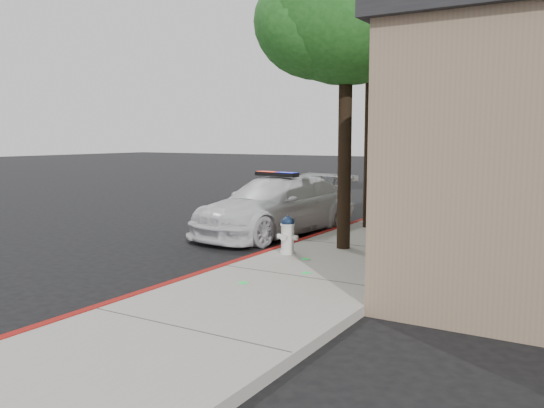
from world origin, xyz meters
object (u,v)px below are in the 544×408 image
at_px(street_tree_mid, 374,20).
at_px(street_tree_near, 347,19).
at_px(fire_hydrant, 288,235).
at_px(street_tree_far, 451,81).
at_px(police_car, 277,205).

bearing_deg(street_tree_mid, street_tree_near, -79.08).
height_order(fire_hydrant, street_tree_far, street_tree_far).
height_order(police_car, fire_hydrant, police_car).
relative_size(fire_hydrant, street_tree_mid, 0.11).
xyz_separation_m(fire_hydrant, street_tree_mid, (0.16, 4.04, 4.81)).
height_order(street_tree_mid, street_tree_far, street_tree_mid).
bearing_deg(fire_hydrant, street_tree_mid, 83.43).
bearing_deg(fire_hydrant, street_tree_far, 84.92).
relative_size(fire_hydrant, street_tree_near, 0.12).
relative_size(street_tree_near, street_tree_far, 1.08).
xyz_separation_m(street_tree_near, street_tree_far, (-0.57, 10.76, -0.32)).
bearing_deg(street_tree_mid, street_tree_far, 90.00).
height_order(fire_hydrant, street_tree_near, street_tree_near).
bearing_deg(street_tree_far, street_tree_near, -86.98).
bearing_deg(street_tree_mid, police_car, -143.59).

